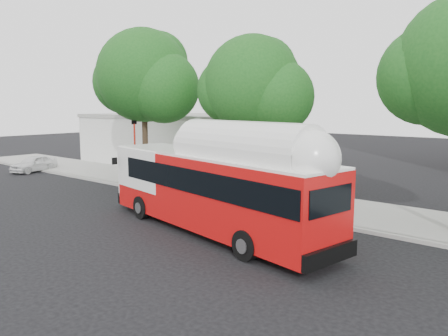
% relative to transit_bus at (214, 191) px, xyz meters
% --- Properties ---
extents(ground, '(120.00, 120.00, 0.00)m').
position_rel_transit_bus_xyz_m(ground, '(-1.51, -0.02, -1.68)').
color(ground, black).
rests_on(ground, ground).
extents(sidewalk, '(60.00, 5.00, 0.15)m').
position_rel_transit_bus_xyz_m(sidewalk, '(-1.51, 6.48, -1.60)').
color(sidewalk, gray).
rests_on(sidewalk, ground).
extents(curb_strip, '(60.00, 0.30, 0.15)m').
position_rel_transit_bus_xyz_m(curb_strip, '(-1.51, 3.88, -1.60)').
color(curb_strip, gray).
rests_on(curb_strip, ground).
extents(red_curb_segment, '(10.00, 0.32, 0.16)m').
position_rel_transit_bus_xyz_m(red_curb_segment, '(-4.51, 3.88, -1.60)').
color(red_curb_segment, '#9C1211').
rests_on(red_curb_segment, ground).
extents(street_tree_left, '(6.67, 5.80, 9.74)m').
position_rel_transit_bus_xyz_m(street_tree_left, '(-10.04, 5.54, 4.93)').
color(street_tree_left, '#2D2116').
rests_on(street_tree_left, ground).
extents(street_tree_mid, '(5.75, 5.00, 8.62)m').
position_rel_transit_bus_xyz_m(street_tree_mid, '(-2.10, 6.04, 4.23)').
color(street_tree_mid, '#2D2116').
rests_on(street_tree_mid, ground).
extents(low_commercial_bldg, '(16.20, 10.20, 4.25)m').
position_rel_transit_bus_xyz_m(low_commercial_bldg, '(-15.51, 13.98, 0.48)').
color(low_commercial_bldg, silver).
rests_on(low_commercial_bldg, ground).
extents(transit_bus, '(12.31, 4.52, 3.58)m').
position_rel_transit_bus_xyz_m(transit_bus, '(0.00, 0.00, 0.00)').
color(transit_bus, red).
rests_on(transit_bus, ground).
extents(parked_car, '(3.92, 2.39, 1.25)m').
position_rel_transit_bus_xyz_m(parked_car, '(-21.06, 3.42, -1.05)').
color(parked_car, silver).
rests_on(parked_car, ground).
extents(signal_pole, '(0.12, 0.39, 4.09)m').
position_rel_transit_bus_xyz_m(signal_pole, '(-10.42, 4.57, 0.42)').
color(signal_pole, red).
rests_on(signal_pole, ground).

